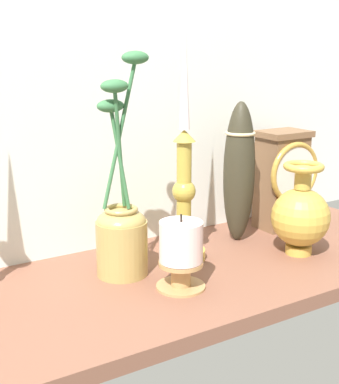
{
  "coord_description": "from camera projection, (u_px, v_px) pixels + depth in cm",
  "views": [
    {
      "loc": [
        -45.92,
        -69.26,
        35.14
      ],
      "look_at": [
        -3.15,
        0.0,
        14.0
      ],
      "focal_mm": 50.29,
      "sensor_mm": 36.0,
      "label": 1
    }
  ],
  "objects": [
    {
      "name": "brass_vase_jar",
      "position": [
        122.0,
        227.0,
        0.86
      ],
      "size": [
        8.95,
        8.35,
        35.44
      ],
      "color": "#A48B4C",
      "rests_on": "ground_plane"
    },
    {
      "name": "mantel_clock",
      "position": [
        283.0,
        178.0,
        1.09
      ],
      "size": [
        12.25,
        9.66,
        20.11
      ],
      "color": "brown",
      "rests_on": "ground_plane"
    },
    {
      "name": "candlestick_tall_left",
      "position": [
        184.0,
        189.0,
        0.91
      ],
      "size": [
        7.67,
        7.67,
        40.75
      ],
      "color": "#AF9539",
      "rests_on": "ground_plane"
    },
    {
      "name": "back_wall",
      "position": [
        130.0,
        68.0,
        0.96
      ],
      "size": [
        120.0,
        2.0,
        65.0
      ],
      "primitive_type": "cube",
      "color": "silver",
      "rests_on": "ground_plane"
    },
    {
      "name": "ground_plane",
      "position": [
        186.0,
        278.0,
        0.9
      ],
      "size": [
        100.0,
        36.0,
        2.4
      ],
      "primitive_type": "cube",
      "color": "brown"
    },
    {
      "name": "brass_vase_bulbous",
      "position": [
        301.0,
        215.0,
        0.95
      ],
      "size": [
        10.43,
        10.43,
        16.64
      ],
      "color": "gold",
      "rests_on": "ground_plane"
    },
    {
      "name": "tall_ceramic_vase",
      "position": [
        239.0,
        172.0,
        1.01
      ],
      "size": [
        5.93,
        5.93,
        26.63
      ],
      "color": "#312D1F",
      "rests_on": "ground_plane"
    },
    {
      "name": "pillar_candle_front",
      "position": [
        181.0,
        252.0,
        0.82
      ],
      "size": [
        7.64,
        7.64,
        11.81
      ],
      "color": "tan",
      "rests_on": "ground_plane"
    }
  ]
}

